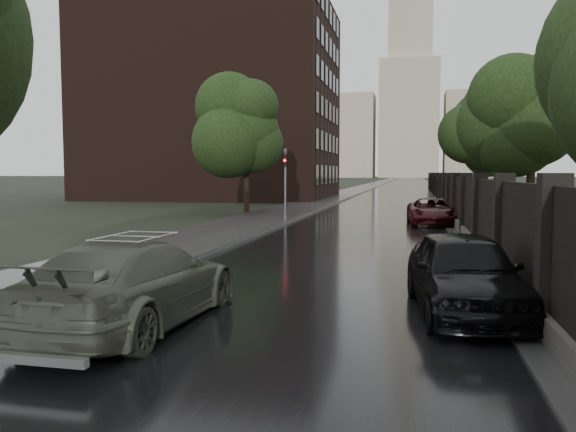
# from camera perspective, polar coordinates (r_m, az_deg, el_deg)

# --- Properties ---
(road) EXTENTS (8.00, 420.00, 0.02)m
(road) POSITION_cam_1_polar(r_m,az_deg,el_deg) (194.58, 11.84, 3.55)
(road) COLOR black
(road) RESTS_ON ground
(sidewalk_left) EXTENTS (4.00, 420.00, 0.16)m
(sidewalk_left) POSITION_cam_1_polar(r_m,az_deg,el_deg) (194.75, 10.07, 3.59)
(sidewalk_left) COLOR #2D2D2D
(sidewalk_left) RESTS_ON ground
(verge_right) EXTENTS (3.00, 420.00, 0.08)m
(verge_right) POSITION_cam_1_polar(r_m,az_deg,el_deg) (194.59, 13.46, 3.53)
(verge_right) COLOR #2D2D2D
(verge_right) RESTS_ON ground
(fence_right) EXTENTS (0.45, 75.72, 2.70)m
(fence_right) POSITION_cam_1_polar(r_m,az_deg,el_deg) (36.67, 15.94, 1.61)
(fence_right) COLOR #383533
(fence_right) RESTS_ON ground
(tree_left_far) EXTENTS (4.25, 4.25, 7.39)m
(tree_left_far) POSITION_cam_1_polar(r_m,az_deg,el_deg) (36.17, -4.28, 8.44)
(tree_left_far) COLOR black
(tree_left_far) RESTS_ON ground
(tree_right_b) EXTENTS (4.08, 4.08, 7.01)m
(tree_right_b) POSITION_cam_1_polar(r_m,az_deg,el_deg) (27.13, 23.59, 8.81)
(tree_right_b) COLOR black
(tree_right_b) RESTS_ON ground
(tree_right_c) EXTENTS (4.08, 4.08, 7.01)m
(tree_right_c) POSITION_cam_1_polar(r_m,az_deg,el_deg) (44.90, 19.17, 7.06)
(tree_right_c) COLOR black
(tree_right_c) RESTS_ON ground
(traffic_light) EXTENTS (0.16, 0.32, 4.00)m
(traffic_light) POSITION_cam_1_polar(r_m,az_deg,el_deg) (30.30, -0.27, 3.85)
(traffic_light) COLOR #59595E
(traffic_light) RESTS_ON ground
(brick_building) EXTENTS (24.00, 18.00, 20.00)m
(brick_building) POSITION_cam_1_polar(r_m,az_deg,el_deg) (60.56, -7.41, 11.32)
(brick_building) COLOR black
(brick_building) RESTS_ON ground
(stalinist_tower) EXTENTS (92.00, 30.00, 159.00)m
(stalinist_tower) POSITION_cam_1_polar(r_m,az_deg,el_deg) (306.64, 12.22, 11.02)
(stalinist_tower) COLOR tan
(stalinist_tower) RESTS_ON ground
(volga_sedan) EXTENTS (2.29, 5.36, 1.54)m
(volga_sedan) POSITION_cam_1_polar(r_m,az_deg,el_deg) (10.30, -15.22, -6.55)
(volga_sedan) COLOR #4D5242
(volga_sedan) RESTS_ON ground
(car_right_near) EXTENTS (2.35, 4.82, 1.58)m
(car_right_near) POSITION_cam_1_polar(r_m,az_deg,el_deg) (11.29, 17.44, -5.53)
(car_right_near) COLOR black
(car_right_near) RESTS_ON ground
(car_right_far) EXTENTS (2.63, 5.16, 1.39)m
(car_right_far) POSITION_cam_1_polar(r_m,az_deg,el_deg) (29.92, 14.39, 0.45)
(car_right_far) COLOR black
(car_right_far) RESTS_ON ground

